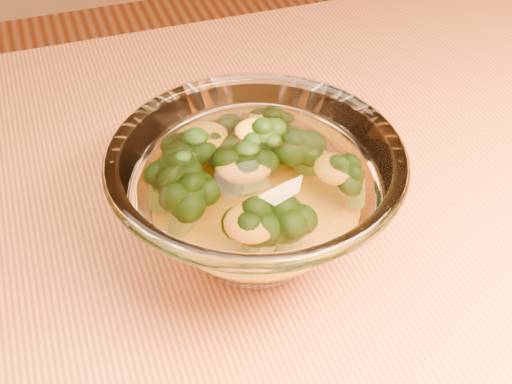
# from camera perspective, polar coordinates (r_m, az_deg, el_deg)

# --- Properties ---
(table) EXTENTS (1.20, 0.80, 0.75)m
(table) POSITION_cam_1_polar(r_m,az_deg,el_deg) (0.62, -7.38, -14.08)
(table) COLOR #B36635
(table) RESTS_ON ground
(glass_bowl) EXTENTS (0.22, 0.22, 0.10)m
(glass_bowl) POSITION_cam_1_polar(r_m,az_deg,el_deg) (0.54, 0.00, -0.38)
(glass_bowl) COLOR white
(glass_bowl) RESTS_ON table
(cheese_sauce) EXTENTS (0.11, 0.11, 0.03)m
(cheese_sauce) POSITION_cam_1_polar(r_m,az_deg,el_deg) (0.55, -0.00, -1.98)
(cheese_sauce) COLOR #FFAC15
(cheese_sauce) RESTS_ON glass_bowl
(broccoli_heap) EXTENTS (0.15, 0.14, 0.07)m
(broccoli_heap) POSITION_cam_1_polar(r_m,az_deg,el_deg) (0.54, -1.02, 1.07)
(broccoli_heap) COLOR black
(broccoli_heap) RESTS_ON cheese_sauce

